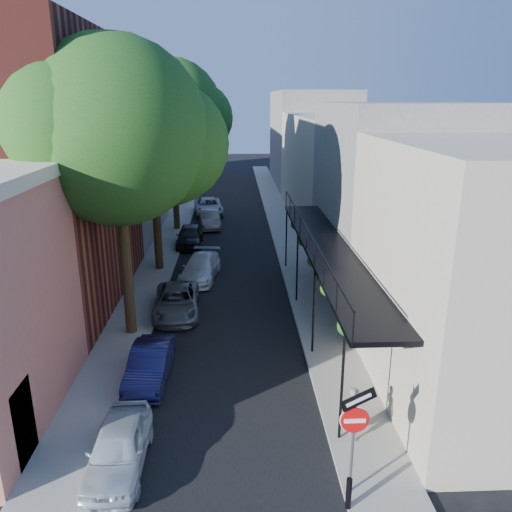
{
  "coord_description": "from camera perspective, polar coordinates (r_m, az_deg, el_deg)",
  "views": [
    {
      "loc": [
        0.48,
        -8.66,
        9.15
      ],
      "look_at": [
        1.34,
        11.47,
        2.8
      ],
      "focal_mm": 35.0,
      "sensor_mm": 36.0,
      "label": 1
    }
  ],
  "objects": [
    {
      "name": "oak_far",
      "position": [
        36.14,
        -8.86,
        15.88
      ],
      "size": [
        7.7,
        7.0,
        11.9
      ],
      "color": "#372716",
      "rests_on": "ground"
    },
    {
      "name": "buildings_left",
      "position": [
        38.91,
        -17.27,
        10.51
      ],
      "size": [
        10.1,
        59.1,
        12.0
      ],
      "color": "tan",
      "rests_on": "ground"
    },
    {
      "name": "parked_car_a",
      "position": [
        14.18,
        -15.45,
        -20.35
      ],
      "size": [
        1.44,
        3.53,
        1.2
      ],
      "primitive_type": "imported",
      "rotation": [
        0.0,
        0.0,
        0.01
      ],
      "color": "silver",
      "rests_on": "ground"
    },
    {
      "name": "oak_mid",
      "position": [
        27.25,
        -10.92,
        12.78
      ],
      "size": [
        6.6,
        6.0,
        10.2
      ],
      "color": "#372716",
      "rests_on": "ground"
    },
    {
      "name": "buildings_right",
      "position": [
        39.37,
        10.24,
        10.33
      ],
      "size": [
        9.8,
        55.0,
        10.0
      ],
      "color": "#B4AA95",
      "rests_on": "ground"
    },
    {
      "name": "parked_car_e",
      "position": [
        32.7,
        -7.59,
        2.31
      ],
      "size": [
        1.6,
        3.96,
        1.35
      ],
      "primitive_type": "imported",
      "rotation": [
        0.0,
        0.0,
        -0.0
      ],
      "color": "black",
      "rests_on": "ground"
    },
    {
      "name": "pedestrian",
      "position": [
        14.62,
        11.14,
        -17.2
      ],
      "size": [
        0.45,
        0.62,
        1.57
      ],
      "primitive_type": "imported",
      "rotation": [
        0.0,
        0.0,
        1.71
      ],
      "color": "slate",
      "rests_on": "sidewalk_right"
    },
    {
      "name": "parked_car_c",
      "position": [
        22.45,
        -9.06,
        -5.16
      ],
      "size": [
        2.21,
        4.33,
        1.17
      ],
      "primitive_type": "imported",
      "rotation": [
        0.0,
        0.0,
        0.06
      ],
      "color": "slate",
      "rests_on": "ground"
    },
    {
      "name": "parked_car_f",
      "position": [
        37.23,
        -5.28,
        4.19
      ],
      "size": [
        1.82,
        3.98,
        1.26
      ],
      "primitive_type": "imported",
      "rotation": [
        0.0,
        0.0,
        0.13
      ],
      "color": "gray",
      "rests_on": "ground"
    },
    {
      "name": "road_surface",
      "position": [
        39.73,
        -3.06,
        4.16
      ],
      "size": [
        6.0,
        64.0,
        0.01
      ],
      "primitive_type": "cube",
      "color": "black",
      "rests_on": "ground"
    },
    {
      "name": "parked_car_d",
      "position": [
        26.6,
        -6.36,
        -1.33
      ],
      "size": [
        2.28,
        4.44,
        1.23
      ],
      "primitive_type": "imported",
      "rotation": [
        0.0,
        0.0,
        -0.13
      ],
      "color": "silver",
      "rests_on": "ground"
    },
    {
      "name": "parked_car_g",
      "position": [
        41.72,
        -5.45,
        5.68
      ],
      "size": [
        2.72,
        4.98,
        1.32
      ],
      "primitive_type": "imported",
      "rotation": [
        0.0,
        0.0,
        0.11
      ],
      "color": "#9DA5B1",
      "rests_on": "ground"
    },
    {
      "name": "oak_near",
      "position": [
        19.35,
        -14.28,
        13.2
      ],
      "size": [
        7.48,
        6.8,
        11.42
      ],
      "color": "#372716",
      "rests_on": "ground"
    },
    {
      "name": "bollard",
      "position": [
        12.84,
        10.55,
        -25.12
      ],
      "size": [
        0.14,
        0.14,
        0.8
      ],
      "primitive_type": "cylinder",
      "color": "black",
      "rests_on": "sidewalk_right"
    },
    {
      "name": "sidewalk_left",
      "position": [
        39.97,
        -8.82,
        4.14
      ],
      "size": [
        2.0,
        64.0,
        0.12
      ],
      "primitive_type": "cube",
      "color": "gray",
      "rests_on": "ground"
    },
    {
      "name": "sign_post",
      "position": [
        12.27,
        11.22,
        -18.33
      ],
      "size": [
        0.89,
        0.17,
        2.99
      ],
      "color": "#595B60",
      "rests_on": "ground"
    },
    {
      "name": "sidewalk_right",
      "position": [
        39.87,
        2.71,
        4.3
      ],
      "size": [
        2.0,
        64.0,
        0.12
      ],
      "primitive_type": "cube",
      "color": "gray",
      "rests_on": "ground"
    },
    {
      "name": "parked_car_b",
      "position": [
        17.62,
        -12.03,
        -12.0
      ],
      "size": [
        1.36,
        3.62,
        1.18
      ],
      "primitive_type": "imported",
      "rotation": [
        0.0,
        0.0,
        -0.03
      ],
      "color": "#151542",
      "rests_on": "ground"
    }
  ]
}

